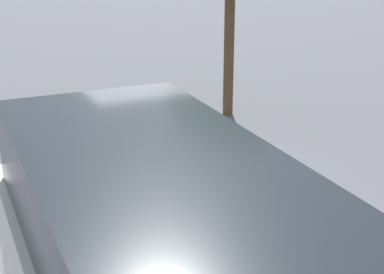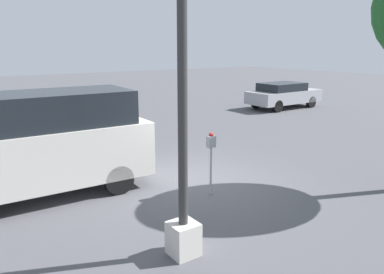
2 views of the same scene
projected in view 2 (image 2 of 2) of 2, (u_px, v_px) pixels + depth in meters
ground_plane at (199, 184)px, 9.17m from camera, size 80.00×80.00×0.00m
parking_meter_near at (211, 149)px, 8.27m from camera, size 0.21×0.12×1.45m
lamp_post at (183, 121)px, 5.56m from camera, size 0.44×0.44×6.84m
parked_van at (42, 142)px, 8.22m from camera, size 4.77×2.05×2.33m
car_distant at (284, 94)px, 20.31m from camera, size 4.31×1.76×1.38m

